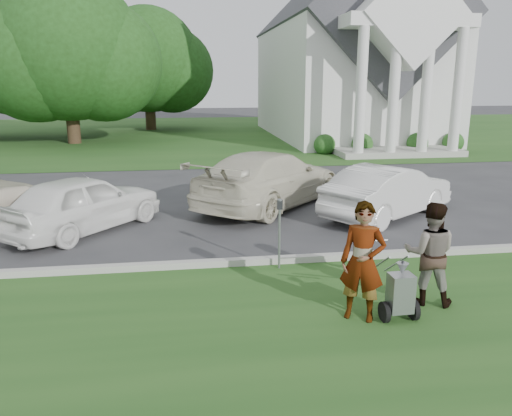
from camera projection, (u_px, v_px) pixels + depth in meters
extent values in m
plane|color=#333335|center=(271.00, 274.00, 9.64)|extent=(120.00, 120.00, 0.00)
cube|color=#204819|center=(309.00, 357.00, 6.76)|extent=(80.00, 7.00, 0.01)
cube|color=#204819|center=(206.00, 133.00, 35.52)|extent=(80.00, 30.00, 0.01)
cube|color=#9E9E93|center=(267.00, 261.00, 10.14)|extent=(80.00, 0.18, 0.15)
cube|color=white|center=(343.00, 82.00, 33.02)|extent=(9.00, 16.00, 7.00)
cube|color=#38383D|center=(345.00, 26.00, 32.15)|extent=(9.19, 17.00, 9.19)
cube|color=#9E9E93|center=(397.00, 152.00, 25.03)|extent=(6.20, 2.60, 0.30)
cylinder|color=white|center=(361.00, 94.00, 23.03)|extent=(0.50, 0.50, 6.00)
cylinder|color=white|center=(394.00, 94.00, 23.25)|extent=(0.50, 0.50, 6.00)
cylinder|color=white|center=(426.00, 94.00, 23.48)|extent=(0.50, 0.50, 6.00)
cylinder|color=white|center=(458.00, 94.00, 23.70)|extent=(0.50, 0.50, 6.00)
cube|color=white|center=(408.00, 22.00, 23.31)|extent=(6.20, 2.00, 0.60)
cube|color=white|center=(408.00, 15.00, 23.24)|extent=(5.09, 2.20, 5.09)
sphere|color=#1E4C19|center=(325.00, 145.00, 25.34)|extent=(1.10, 1.10, 1.10)
sphere|color=#1E4C19|center=(362.00, 144.00, 25.61)|extent=(1.10, 1.10, 1.10)
sphere|color=#1E4C19|center=(417.00, 143.00, 26.03)|extent=(1.10, 1.10, 1.10)
sphere|color=#1E4C19|center=(453.00, 142.00, 26.31)|extent=(1.10, 1.10, 1.10)
cylinder|color=#332316|center=(72.00, 116.00, 29.22)|extent=(0.76, 0.76, 3.20)
sphere|color=#1D4013|center=(66.00, 46.00, 28.24)|extent=(8.40, 8.40, 8.40)
sphere|color=#1D4013|center=(102.00, 62.00, 29.00)|extent=(6.89, 6.89, 6.89)
sphere|color=#1D4013|center=(35.00, 57.00, 27.88)|extent=(7.22, 7.22, 7.22)
sphere|color=#1D4013|center=(12.00, 54.00, 30.94)|extent=(7.54, 7.54, 7.54)
cylinder|color=#332316|center=(150.00, 110.00, 37.46)|extent=(0.76, 0.76, 3.00)
sphere|color=#1D4013|center=(148.00, 60.00, 36.57)|extent=(7.60, 7.60, 7.60)
sphere|color=#1D4013|center=(172.00, 71.00, 37.29)|extent=(6.23, 6.23, 6.23)
sphere|color=#1D4013|center=(126.00, 68.00, 36.22)|extent=(6.54, 6.54, 6.54)
cylinder|color=black|center=(384.00, 312.00, 7.70)|extent=(0.09, 0.33, 0.33)
cylinder|color=black|center=(414.00, 310.00, 7.78)|extent=(0.09, 0.33, 0.33)
cylinder|color=#2D2D33|center=(399.00, 311.00, 7.74)|extent=(0.55, 0.06, 0.04)
cube|color=gray|center=(400.00, 293.00, 7.67)|extent=(0.37, 0.31, 0.60)
cone|color=gray|center=(402.00, 269.00, 7.57)|extent=(0.19, 0.19, 0.18)
cylinder|color=#2D2D33|center=(403.00, 263.00, 7.54)|extent=(0.04, 0.04, 0.07)
cylinder|color=gray|center=(378.00, 265.00, 8.08)|extent=(0.05, 0.81, 0.58)
cylinder|color=gray|center=(396.00, 264.00, 8.13)|extent=(0.05, 0.81, 0.58)
cylinder|color=gray|center=(378.00, 241.00, 8.41)|extent=(0.35, 0.04, 0.03)
imported|color=#999999|center=(363.00, 263.00, 7.61)|extent=(0.81, 0.72, 1.87)
imported|color=#999999|center=(430.00, 254.00, 8.19)|extent=(1.03, 0.93, 1.73)
cylinder|color=gray|center=(279.00, 239.00, 9.77)|extent=(0.05, 0.05, 1.23)
cube|color=#2D2D33|center=(280.00, 205.00, 9.60)|extent=(0.10, 0.07, 0.19)
cylinder|color=gray|center=(280.00, 200.00, 9.57)|extent=(0.09, 0.09, 0.03)
imported|color=white|center=(83.00, 203.00, 12.25)|extent=(3.95, 4.35, 1.43)
imported|color=beige|center=(269.00, 179.00, 14.71)|extent=(5.46, 5.71, 1.63)
imported|color=silver|center=(388.00, 191.00, 13.57)|extent=(4.40, 3.69, 1.42)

